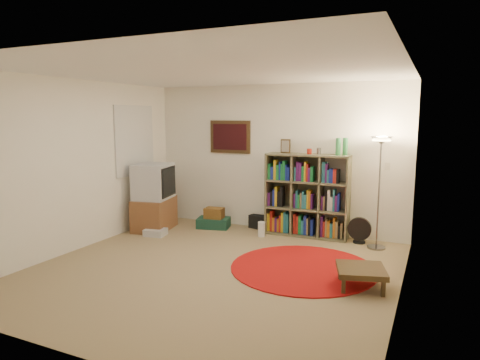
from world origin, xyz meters
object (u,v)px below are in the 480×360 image
object	(u,v)px
bookshelf	(306,196)
tv_stand	(154,198)
floor_fan	(359,230)
floor_lamp	(381,156)
side_table	(361,271)
suitcase	(214,223)

from	to	relation	value
bookshelf	tv_stand	world-z (taller)	bookshelf
bookshelf	tv_stand	distance (m)	2.61
bookshelf	floor_fan	size ratio (longest dim) A/B	3.95
floor_fan	tv_stand	distance (m)	3.48
bookshelf	floor_lamp	distance (m)	1.41
bookshelf	side_table	world-z (taller)	bookshelf
floor_fan	bookshelf	bearing A→B (deg)	171.68
tv_stand	suitcase	xyz separation A→B (m)	(0.88, 0.52, -0.47)
floor_fan	side_table	distance (m)	1.82
floor_lamp	suitcase	size ratio (longest dim) A/B	2.70
bookshelf	floor_fan	distance (m)	1.00
tv_stand	floor_fan	bearing A→B (deg)	-0.67
bookshelf	side_table	distance (m)	2.28
floor_lamp	side_table	bearing A→B (deg)	-88.82
suitcase	side_table	world-z (taller)	side_table
bookshelf	side_table	xyz separation A→B (m)	(1.21, -1.88, -0.45)
floor_fan	tv_stand	bearing A→B (deg)	-171.81
tv_stand	suitcase	world-z (taller)	tv_stand
floor_fan	tv_stand	xyz separation A→B (m)	(-3.40, -0.65, 0.35)
floor_lamp	suitcase	distance (m)	3.08
suitcase	floor_lamp	bearing A→B (deg)	-14.33
tv_stand	suitcase	distance (m)	1.13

